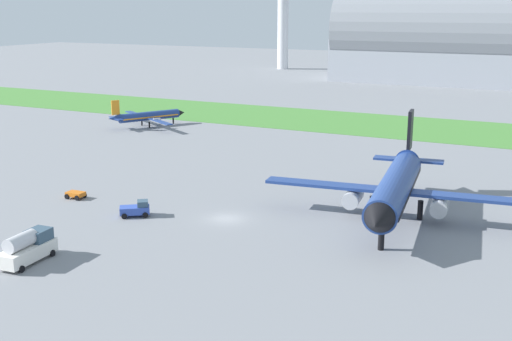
{
  "coord_description": "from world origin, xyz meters",
  "views": [
    {
      "loc": [
        36.28,
        -66.25,
        25.15
      ],
      "look_at": [
        -2.06,
        12.5,
        3.0
      ],
      "focal_mm": 45.68,
      "sensor_mm": 36.0,
      "label": 1
    }
  ],
  "objects_px": {
    "airplane_midfield_jet": "(396,187)",
    "pushback_tug_midfield": "(136,209)",
    "fuel_truck_by_runway": "(28,247)",
    "airplane_taxiing_turboprop": "(148,116)",
    "baggage_cart_near_gate": "(76,194)",
    "control_tower": "(283,17)"
  },
  "relations": [
    {
      "from": "airplane_midfield_jet",
      "to": "pushback_tug_midfield",
      "type": "distance_m",
      "value": 31.79
    },
    {
      "from": "fuel_truck_by_runway",
      "to": "airplane_midfield_jet",
      "type": "bearing_deg",
      "value": -48.93
    },
    {
      "from": "airplane_taxiing_turboprop",
      "to": "airplane_midfield_jet",
      "type": "xyz_separation_m",
      "value": [
        63.56,
        -39.02,
        1.84
      ]
    },
    {
      "from": "airplane_taxiing_turboprop",
      "to": "baggage_cart_near_gate",
      "type": "distance_m",
      "value": 54.03
    },
    {
      "from": "baggage_cart_near_gate",
      "to": "control_tower",
      "type": "xyz_separation_m",
      "value": [
        -50.04,
        183.47,
        20.24
      ]
    },
    {
      "from": "baggage_cart_near_gate",
      "to": "control_tower",
      "type": "height_order",
      "value": "control_tower"
    },
    {
      "from": "control_tower",
      "to": "airplane_taxiing_turboprop",
      "type": "bearing_deg",
      "value": -78.49
    },
    {
      "from": "airplane_midfield_jet",
      "to": "control_tower",
      "type": "height_order",
      "value": "control_tower"
    },
    {
      "from": "airplane_midfield_jet",
      "to": "airplane_taxiing_turboprop",
      "type": "bearing_deg",
      "value": -128.3
    },
    {
      "from": "airplane_midfield_jet",
      "to": "baggage_cart_near_gate",
      "type": "bearing_deg",
      "value": -83.02
    },
    {
      "from": "baggage_cart_near_gate",
      "to": "airplane_midfield_jet",
      "type": "bearing_deg",
      "value": 11.96
    },
    {
      "from": "airplane_taxiing_turboprop",
      "to": "control_tower",
      "type": "bearing_deg",
      "value": 41.18
    },
    {
      "from": "control_tower",
      "to": "pushback_tug_midfield",
      "type": "bearing_deg",
      "value": -71.59
    },
    {
      "from": "pushback_tug_midfield",
      "to": "control_tower",
      "type": "distance_m",
      "value": 197.22
    },
    {
      "from": "control_tower",
      "to": "fuel_truck_by_runway",
      "type": "bearing_deg",
      "value": -73.27
    },
    {
      "from": "pushback_tug_midfield",
      "to": "fuel_truck_by_runway",
      "type": "distance_m",
      "value": 17.02
    },
    {
      "from": "baggage_cart_near_gate",
      "to": "pushback_tug_midfield",
      "type": "distance_m",
      "value": 12.24
    },
    {
      "from": "airplane_taxiing_turboprop",
      "to": "pushback_tug_midfield",
      "type": "relative_size",
      "value": 4.73
    },
    {
      "from": "airplane_taxiing_turboprop",
      "to": "pushback_tug_midfield",
      "type": "height_order",
      "value": "airplane_taxiing_turboprop"
    },
    {
      "from": "airplane_taxiing_turboprop",
      "to": "baggage_cart_near_gate",
      "type": "xyz_separation_m",
      "value": [
        22.66,
        -49.01,
        -1.72
      ]
    },
    {
      "from": "fuel_truck_by_runway",
      "to": "baggage_cart_near_gate",
      "type": "bearing_deg",
      "value": 25.49
    },
    {
      "from": "baggage_cart_near_gate",
      "to": "pushback_tug_midfield",
      "type": "bearing_deg",
      "value": -14.55
    }
  ]
}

